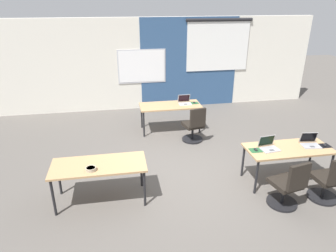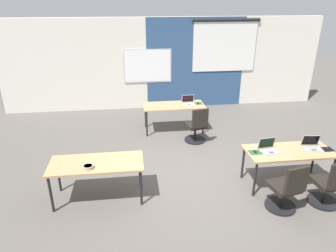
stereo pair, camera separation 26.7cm
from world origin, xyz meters
name	(u,v)px [view 1 (the left image)]	position (x,y,z in m)	size (l,w,h in m)	color
ground_plane	(189,172)	(0.00, 0.00, 0.00)	(24.00, 24.00, 0.00)	#56514C
back_wall_assembly	(160,64)	(0.04, 4.20, 1.41)	(10.00, 0.27, 2.80)	silver
desk_near_left	(99,167)	(-1.75, -0.60, 0.66)	(1.60, 0.70, 0.72)	tan
desk_near_right	(288,151)	(1.75, -0.60, 0.66)	(1.60, 0.70, 0.72)	tan
desk_far_center	(170,107)	(0.00, 2.20, 0.66)	(1.60, 0.70, 0.72)	tan
laptop_far_right	(185,102)	(0.40, 2.23, 0.77)	(0.34, 0.30, 0.23)	#B7B7BC
mousepad_far_right	(194,103)	(0.66, 2.24, 0.72)	(0.22, 0.19, 0.00)	#23512D
mouse_far_right	(194,102)	(0.66, 2.24, 0.74)	(0.08, 0.11, 0.03)	black
chair_far_right	(194,127)	(0.45, 1.42, 0.38)	(0.53, 0.58, 0.92)	black
laptop_near_right_end	(310,143)	(2.21, -0.57, 0.77)	(0.36, 0.32, 0.23)	#9E9EA3
mousepad_near_right_end	(324,146)	(2.47, -0.64, 0.72)	(0.22, 0.19, 0.00)	black
mouse_near_right_end	(325,145)	(2.47, -0.64, 0.74)	(0.09, 0.11, 0.03)	black
chair_near_right_end	(329,182)	(2.15, -1.32, 0.38)	(0.52, 0.55, 0.92)	black
laptop_near_right_inner	(269,146)	(1.36, -0.57, 0.77)	(0.36, 0.32, 0.23)	#9E9EA3
mousepad_near_right_inner	(256,150)	(1.09, -0.59, 0.72)	(0.22, 0.19, 0.00)	#23512D
mouse_near_right_inner	(256,149)	(1.09, -0.59, 0.74)	(0.06, 0.10, 0.03)	black
chair_near_right_inner	(288,188)	(1.36, -1.34, 0.38)	(0.52, 0.58, 0.92)	black
snack_bowl	(91,169)	(-1.86, -0.79, 0.76)	(0.18, 0.18, 0.06)	tan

